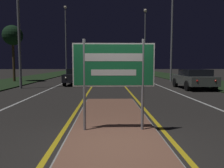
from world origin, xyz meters
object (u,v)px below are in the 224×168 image
Objects in this scene: car_receding_0 at (194,78)px; streetlight_right_far at (145,33)px; streetlight_left_near at (18,0)px; streetlight_left_far at (66,34)px; car_approaching_0 at (77,76)px; car_approaching_2 at (80,69)px; car_approaching_1 at (92,71)px; car_receding_2 at (140,70)px; streetlight_right_near at (172,23)px; car_receding_1 at (126,72)px; highway_sign at (114,68)px.

streetlight_right_far is at bearing 89.49° from car_receding_0.
streetlight_left_near is 24.09m from streetlight_right_far.
streetlight_left_far is 1.02× the size of streetlight_right_far.
car_approaching_2 is at bearing 96.11° from car_approaching_0.
streetlight_left_far is at bearing 153.76° from car_approaching_1.
streetlight_left_near reaches higher than car_receding_2.
streetlight_right_near is 1.84× the size of car_receding_1.
car_approaching_2 is at bearing 83.89° from streetlight_left_far.
car_receding_0 reaches higher than car_approaching_2.
streetlight_left_far reaches higher than car_approaching_1.
streetlight_left_near reaches higher than car_receding_1.
car_approaching_1 is at bearing 88.26° from car_approaching_0.
car_approaching_1 reaches higher than car_receding_1.
streetlight_right_far reaches higher than car_approaching_1.
highway_sign is 0.25× the size of streetlight_right_near.
car_receding_2 is 20.75m from car_approaching_0.
car_receding_1 is at bearing 54.79° from streetlight_left_near.
car_receding_0 is 0.86× the size of car_receding_1.
streetlight_right_near is at bearing -63.03° from car_approaching_2.
car_approaching_2 is at bearing 111.18° from car_receding_0.
streetlight_right_near is (13.01, -13.64, -0.75)m from streetlight_left_far.
streetlight_left_near reaches higher than highway_sign.
car_approaching_2 is at bearing 105.11° from car_approaching_1.
streetlight_right_far reaches higher than car_approaching_0.
car_approaching_1 reaches higher than car_approaching_0.
car_approaching_2 is at bearing 116.97° from streetlight_right_near.
streetlight_right_near is at bearing 25.16° from streetlight_left_near.
streetlight_left_near is 0.94× the size of streetlight_right_far.
car_receding_1 is (-3.97, 6.48, -5.08)m from streetlight_right_near.
car_approaching_0 is 1.15× the size of car_approaching_1.
streetlight_right_near is at bearing -46.37° from streetlight_left_far.
streetlight_right_far reaches higher than car_receding_1.
car_approaching_0 is at bearing 42.79° from streetlight_left_near.
streetlight_left_near reaches higher than car_approaching_1.
streetlight_left_far is 12.92m from car_receding_1.
streetlight_left_far is 2.65× the size of car_receding_0.
car_approaching_2 is (-11.40, 7.25, -0.00)m from car_receding_2.
car_receding_1 is 1.14× the size of car_receding_2.
streetlight_right_near reaches higher than car_approaching_0.
streetlight_left_near is (-6.39, 10.59, 4.60)m from highway_sign.
car_receding_1 is at bearing -46.76° from car_approaching_1.
car_receding_2 is at bearing 91.95° from streetlight_right_near.
streetlight_left_far is 17.74m from car_approaching_0.
highway_sign is 0.21× the size of streetlight_right_far.
highway_sign is 33.35m from car_receding_2.
streetlight_left_near is 2.15× the size of car_approaching_2.
car_receding_1 reaches higher than car_receding_2.
car_receding_0 is (-0.19, -21.04, -6.20)m from streetlight_right_far.
car_approaching_2 is (-11.95, 23.49, -5.12)m from streetlight_right_near.
car_receding_0 reaches higher than car_approaching_0.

